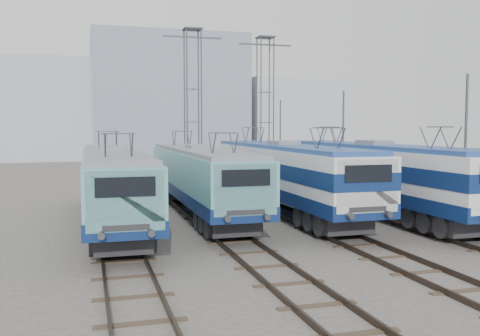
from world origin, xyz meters
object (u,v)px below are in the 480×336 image
locomotive_far_left (113,180)px  locomotive_center_right (284,170)px  locomotive_far_right (376,171)px  mast_rear (280,140)px  locomotive_center_left (200,175)px  catenary_tower_west (193,100)px  mast_front (465,152)px  catenary_tower_east (265,103)px  mast_mid (343,144)px

locomotive_far_left → locomotive_center_right: bearing=8.6°
locomotive_far_right → mast_rear: 19.53m
locomotive_far_left → locomotive_center_left: 4.87m
locomotive_far_left → locomotive_center_right: (9.00, 1.36, 0.15)m
locomotive_center_left → catenary_tower_west: 14.16m
locomotive_far_left → mast_front: (15.35, -4.90, 1.35)m
locomotive_center_left → mast_front: mast_front is taller
mast_rear → locomotive_center_left: bearing=-122.2°
locomotive_far_right → mast_front: mast_front is taller
locomotive_center_left → catenary_tower_east: bearing=60.1°
locomotive_center_left → mast_mid: (10.85, 5.23, 1.36)m
locomotive_far_left → mast_rear: 24.54m
locomotive_far_right → mast_mid: mast_mid is taller
catenary_tower_west → mast_mid: (8.60, -8.00, -3.14)m
locomotive_center_right → mast_mid: 8.64m
locomotive_far_left → mast_mid: 16.97m
locomotive_far_left → catenary_tower_west: catenary_tower_west is taller
locomotive_center_right → mast_rear: size_ratio=2.58×
locomotive_far_right → mast_mid: size_ratio=2.60×
locomotive_far_left → locomotive_center_right: size_ratio=0.95×
locomotive_center_right → mast_mid: bearing=42.1°
catenary_tower_west → locomotive_center_left: bearing=-99.7°
locomotive_center_right → mast_mid: size_ratio=2.58×
catenary_tower_east → mast_rear: catenary_tower_east is taller
mast_front → mast_mid: (0.00, 12.00, 0.00)m
locomotive_center_right → mast_rear: 18.87m
locomotive_far_left → locomotive_center_right: locomotive_center_right is taller
locomotive_far_left → mast_rear: bearing=51.2°
locomotive_far_left → locomotive_center_left: locomotive_far_left is taller
locomotive_far_left → catenary_tower_west: 17.14m
locomotive_center_left → catenary_tower_west: bearing=80.3°
locomotive_center_left → locomotive_center_right: locomotive_center_right is taller
mast_rear → mast_mid: bearing=-90.0°
locomotive_center_right → catenary_tower_west: (-2.25, 13.73, 4.34)m
locomotive_center_right → mast_front: size_ratio=2.58×
locomotive_far_right → mast_rear: mast_rear is taller
catenary_tower_east → locomotive_center_right: bearing=-105.1°
locomotive_far_left → locomotive_center_right: 9.10m
mast_mid → locomotive_center_left: bearing=-154.3°
locomotive_far_left → catenary_tower_east: size_ratio=1.43×
catenary_tower_east → locomotive_center_left: bearing=-119.9°
locomotive_center_right → mast_mid: (6.35, 5.73, 1.20)m
locomotive_far_left → mast_rear: mast_rear is taller
locomotive_center_right → catenary_tower_east: 16.86m
locomotive_far_left → mast_mid: bearing=24.8°
catenary_tower_east → catenary_tower_west: bearing=-162.9°
locomotive_center_right → catenary_tower_west: 14.58m
mast_rear → catenary_tower_east: bearing=-136.4°
locomotive_far_right → catenary_tower_east: bearing=90.8°
mast_front → mast_mid: same height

